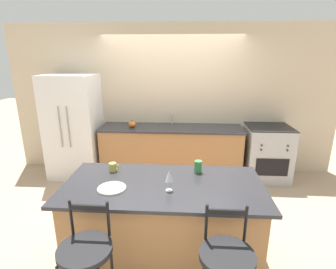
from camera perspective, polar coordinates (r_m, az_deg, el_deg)
ground_plane at (r=4.66m, az=0.39°, el=-10.65°), size 18.00×18.00×0.00m
wall_back at (r=4.90m, az=0.90°, el=7.45°), size 6.00×0.07×2.70m
back_counter at (r=4.81m, az=0.66°, el=-3.63°), size 2.52×0.68×0.93m
sink_faucet at (r=4.83m, az=0.81°, el=3.90°), size 0.02×0.13×0.22m
kitchen_island at (r=2.92m, az=-1.02°, el=-18.56°), size 2.02×0.98×0.91m
refrigerator at (r=5.01m, az=-19.74°, el=1.63°), size 0.88×0.76×1.84m
oven_range at (r=4.98m, az=20.67°, el=-3.78°), size 0.74×0.71×0.97m
bar_stool_near at (r=2.35m, az=-17.31°, el=-24.97°), size 0.42×0.42×1.06m
bar_stool_far at (r=2.26m, az=12.54°, el=-26.53°), size 0.42×0.42×1.06m
dinner_plate at (r=2.65m, az=-12.15°, el=-11.30°), size 0.28×0.28×0.02m
wine_glass at (r=2.50m, az=0.21°, el=-9.19°), size 0.07×0.07×0.20m
coffee_mug at (r=3.00m, az=-11.87°, el=-6.95°), size 0.12×0.08×0.10m
tumbler_cup at (r=2.93m, az=6.56°, el=-6.95°), size 0.08×0.08×0.13m
pumpkin_decoration at (r=4.67m, az=-7.82°, el=2.20°), size 0.13×0.13×0.13m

